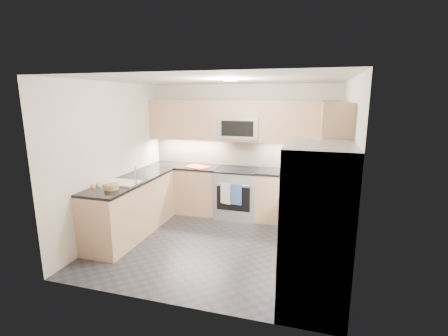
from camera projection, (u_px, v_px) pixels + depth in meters
floor at (218, 244)px, 5.10m from camera, size 3.60×3.20×0.00m
ceiling at (217, 80)px, 4.56m from camera, size 3.60×3.20×0.02m
wall_back at (242, 150)px, 6.33m from camera, size 3.60×0.02×2.50m
wall_front at (171, 198)px, 3.33m from camera, size 3.60×0.02×2.50m
wall_left at (113, 160)px, 5.32m from camera, size 0.02×3.20×2.50m
wall_right at (346, 174)px, 4.34m from camera, size 0.02×3.20×2.50m
base_cab_back_left at (185, 189)px, 6.52m from camera, size 1.42×0.60×0.90m
base_cab_back_right at (296, 198)px, 5.92m from camera, size 1.42×0.60×0.90m
base_cab_right at (319, 224)px, 4.73m from camera, size 0.60×1.70×0.90m
base_cab_peninsula at (132, 208)px, 5.41m from camera, size 0.60×2.00×0.90m
countertop_back_left at (185, 166)px, 6.42m from camera, size 1.42×0.63×0.04m
countertop_back_right at (297, 173)px, 5.82m from camera, size 1.42×0.63×0.04m
countertop_right at (321, 193)px, 4.63m from camera, size 0.63×1.70×0.04m
countertop_peninsula at (130, 181)px, 5.31m from camera, size 0.63×2.00×0.04m
upper_cab_back at (240, 121)px, 6.04m from camera, size 3.60×0.35×0.75m
upper_cab_right at (334, 129)px, 4.52m from camera, size 0.35×1.95×0.75m
backsplash_back at (242, 153)px, 6.34m from camera, size 3.60×0.01×0.51m
backsplash_right at (343, 171)px, 4.77m from camera, size 0.01×2.30×0.51m
gas_range at (238, 193)px, 6.20m from camera, size 0.76×0.65×0.91m
range_cooktop at (238, 170)px, 6.10m from camera, size 0.76×0.65×0.03m
oven_door_glass at (233, 199)px, 5.89m from camera, size 0.62×0.02×0.45m
oven_handle at (233, 185)px, 5.81m from camera, size 0.60×0.02×0.02m
microwave at (240, 128)px, 6.05m from camera, size 0.76×0.40×0.40m
microwave_door at (237, 129)px, 5.86m from camera, size 0.60×0.01×0.28m
refrigerator at (316, 228)px, 3.43m from camera, size 0.70×0.90×1.80m
fridge_handle_left at (279, 227)px, 3.35m from camera, size 0.02×0.02×1.20m
fridge_handle_right at (282, 215)px, 3.69m from camera, size 0.02×0.02×1.20m
sink_basin at (122, 187)px, 5.09m from camera, size 0.52×0.38×0.16m
faucet at (136, 176)px, 4.97m from camera, size 0.03×0.03×0.28m
utensil_bowl at (313, 168)px, 5.77m from camera, size 0.34×0.34×0.16m
cutting_board at (197, 167)px, 6.24m from camera, size 0.50×0.43×0.01m
fruit_basket at (111, 187)px, 4.73m from camera, size 0.26×0.26×0.08m
fruit_apple at (98, 185)px, 4.53m from camera, size 0.06×0.06×0.06m
fruit_pear at (100, 186)px, 4.50m from camera, size 0.07×0.07×0.07m
dish_towel_check at (225, 194)px, 5.87m from camera, size 0.20×0.08×0.39m
dish_towel_blue at (236, 194)px, 5.81m from camera, size 0.20×0.04×0.38m
fruit_orange at (93, 187)px, 4.44m from camera, size 0.07×0.07×0.07m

